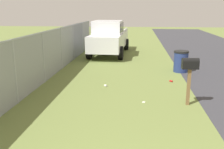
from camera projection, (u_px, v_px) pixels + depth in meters
The scene contains 7 objects.
mailbox at pixel (190, 68), 7.53m from camera, with size 0.24×0.49×1.41m.
pickup_truck at pixel (109, 37), 16.11m from camera, with size 5.68×2.23×2.09m.
trash_bin at pixel (181, 61), 11.74m from camera, with size 0.65×0.65×0.96m.
fence_section at pixel (53, 51), 11.07m from camera, with size 16.59×0.07×1.95m.
litter_can_by_mailbox at pixel (171, 81), 10.22m from camera, with size 0.07×0.07×0.12m, color red.
litter_cup_midfield_b at pixel (106, 86), 9.58m from camera, with size 0.08×0.08×0.10m, color white.
litter_wrapper_midfield_a at pixel (144, 102), 8.01m from camera, with size 0.12×0.08×0.01m, color silver.
Camera 1 is at (-1.75, 0.07, 2.78)m, focal length 42.01 mm.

